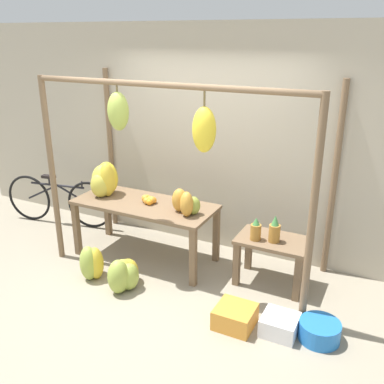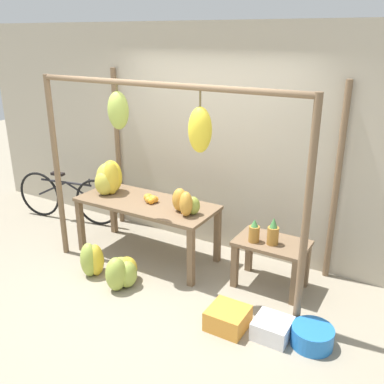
# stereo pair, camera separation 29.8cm
# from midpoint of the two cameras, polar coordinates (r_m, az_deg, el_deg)

# --- Properties ---
(ground_plane) EXTENTS (20.00, 20.00, 0.00)m
(ground_plane) POSITION_cam_midpoint_polar(r_m,az_deg,el_deg) (4.76, -3.69, -13.63)
(ground_plane) COLOR gray
(shop_wall_back) EXTENTS (8.00, 0.08, 2.80)m
(shop_wall_back) POSITION_cam_midpoint_polar(r_m,az_deg,el_deg) (5.37, 4.83, 6.77)
(shop_wall_back) COLOR #B2A893
(shop_wall_back) RESTS_ON ground_plane
(stall_awning) EXTENTS (3.11, 1.27, 2.23)m
(stall_awning) POSITION_cam_midpoint_polar(r_m,az_deg,el_deg) (4.51, -0.45, 6.21)
(stall_awning) COLOR brown
(stall_awning) RESTS_ON ground_plane
(display_table_main) EXTENTS (1.74, 0.73, 0.73)m
(display_table_main) POSITION_cam_midpoint_polar(r_m,az_deg,el_deg) (5.25, -4.47, -2.32)
(display_table_main) COLOR brown
(display_table_main) RESTS_ON ground_plane
(display_table_side) EXTENTS (0.78, 0.50, 0.55)m
(display_table_side) POSITION_cam_midpoint_polar(r_m,az_deg,el_deg) (4.80, 12.30, -7.86)
(display_table_side) COLOR brown
(display_table_side) RESTS_ON ground_plane
(banana_pile_on_table) EXTENTS (0.33, 0.43, 0.44)m
(banana_pile_on_table) POSITION_cam_midpoint_polar(r_m,az_deg,el_deg) (5.49, -9.53, 1.72)
(banana_pile_on_table) COLOR gold
(banana_pile_on_table) RESTS_ON display_table_main
(orange_pile) EXTENTS (0.19, 0.17, 0.10)m
(orange_pile) POSITION_cam_midpoint_polar(r_m,az_deg,el_deg) (5.19, -3.81, -0.92)
(orange_pile) COLOR orange
(orange_pile) RESTS_ON display_table_main
(pineapple_cluster) EXTENTS (0.31, 0.16, 0.31)m
(pineapple_cluster) POSITION_cam_midpoint_polar(r_m,az_deg,el_deg) (4.64, 11.49, -5.34)
(pineapple_cluster) COLOR #A3702D
(pineapple_cluster) RESTS_ON display_table_side
(banana_pile_ground_left) EXTENTS (0.34, 0.37, 0.42)m
(banana_pile_ground_left) POSITION_cam_midpoint_polar(r_m,az_deg,el_deg) (5.12, -11.45, -8.92)
(banana_pile_ground_left) COLOR gold
(banana_pile_ground_left) RESTS_ON ground_plane
(banana_pile_ground_right) EXTENTS (0.35, 0.49, 0.39)m
(banana_pile_ground_right) POSITION_cam_midpoint_polar(r_m,az_deg,el_deg) (4.87, -7.52, -10.57)
(banana_pile_ground_right) COLOR #9EB247
(banana_pile_ground_right) RESTS_ON ground_plane
(fruit_crate_white) EXTENTS (0.37, 0.36, 0.20)m
(fruit_crate_white) POSITION_cam_midpoint_polar(r_m,az_deg,el_deg) (4.29, 6.87, -16.39)
(fruit_crate_white) COLOR orange
(fruit_crate_white) RESTS_ON ground_plane
(blue_bucket) EXTENTS (0.38, 0.38, 0.18)m
(blue_bucket) POSITION_cam_midpoint_polar(r_m,az_deg,el_deg) (4.25, 17.78, -17.90)
(blue_bucket) COLOR blue
(blue_bucket) RESTS_ON ground_plane
(parked_bicycle) EXTENTS (1.68, 0.36, 0.74)m
(parked_bicycle) POSITION_cam_midpoint_polar(r_m,az_deg,el_deg) (6.59, -15.05, -0.70)
(parked_bicycle) COLOR black
(parked_bicycle) RESTS_ON ground_plane
(papaya_pile) EXTENTS (0.39, 0.31, 0.29)m
(papaya_pile) POSITION_cam_midpoint_polar(r_m,az_deg,el_deg) (4.81, 0.87, -1.47)
(papaya_pile) COLOR gold
(papaya_pile) RESTS_ON display_table_main
(fruit_crate_purple) EXTENTS (0.33, 0.32, 0.18)m
(fruit_crate_purple) POSITION_cam_midpoint_polar(r_m,az_deg,el_deg) (4.25, 12.73, -17.36)
(fruit_crate_purple) COLOR silver
(fruit_crate_purple) RESTS_ON ground_plane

